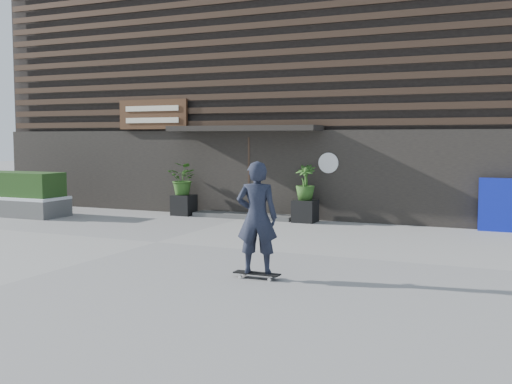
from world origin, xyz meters
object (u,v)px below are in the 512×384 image
at_px(planter_pot_left, 184,205).
at_px(raised_bed, 12,207).
at_px(skateboarder, 257,218).
at_px(blue_tarp, 509,205).
at_px(planter_pot_right, 305,211).

xyz_separation_m(planter_pot_left, raised_bed, (-4.69, -2.03, -0.05)).
bearing_deg(skateboarder, blue_tarp, 63.06).
xyz_separation_m(raised_bed, skateboarder, (10.03, -4.69, 0.75)).
distance_m(raised_bed, blue_tarp, 13.81).
distance_m(planter_pot_right, raised_bed, 8.73).
distance_m(planter_pot_right, blue_tarp, 5.13).
height_order(planter_pot_left, raised_bed, planter_pot_left).
bearing_deg(planter_pot_left, raised_bed, -156.59).
bearing_deg(blue_tarp, planter_pot_right, -177.41).
xyz_separation_m(planter_pot_left, planter_pot_right, (3.80, 0.00, 0.00)).
bearing_deg(raised_bed, planter_pot_right, 13.46).
bearing_deg(planter_pot_right, skateboarder, -77.10).
distance_m(planter_pot_left, raised_bed, 5.11).
relative_size(planter_pot_right, skateboarder, 0.31).
bearing_deg(blue_tarp, raised_bed, -171.04).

